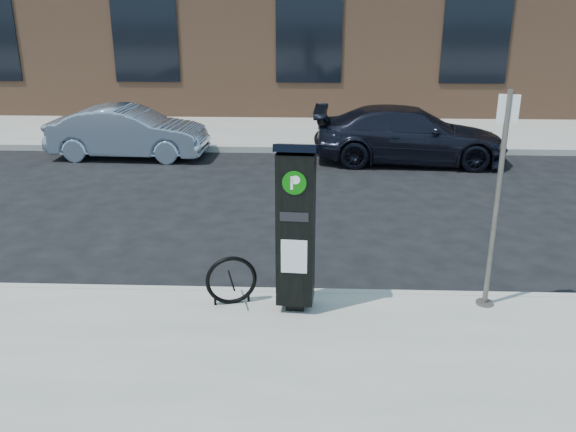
{
  "coord_description": "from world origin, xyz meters",
  "views": [
    {
      "loc": [
        0.12,
        -7.16,
        3.76
      ],
      "look_at": [
        -0.18,
        0.5,
        0.99
      ],
      "focal_mm": 38.0,
      "sensor_mm": 36.0,
      "label": 1
    }
  ],
  "objects_px": {
    "bike_rack": "(231,281)",
    "car_silver": "(128,132)",
    "parking_kiosk": "(296,226)",
    "car_dark": "(409,135)",
    "sign_pole": "(497,204)"
  },
  "relations": [
    {
      "from": "sign_pole",
      "to": "car_silver",
      "type": "distance_m",
      "value": 10.23
    },
    {
      "from": "parking_kiosk",
      "to": "car_dark",
      "type": "xyz_separation_m",
      "value": [
        2.49,
        7.68,
        -0.57
      ]
    },
    {
      "from": "parking_kiosk",
      "to": "sign_pole",
      "type": "distance_m",
      "value": 2.37
    },
    {
      "from": "parking_kiosk",
      "to": "car_dark",
      "type": "relative_size",
      "value": 0.46
    },
    {
      "from": "bike_rack",
      "to": "car_silver",
      "type": "height_order",
      "value": "car_silver"
    },
    {
      "from": "parking_kiosk",
      "to": "car_silver",
      "type": "distance_m",
      "value": 9.0
    },
    {
      "from": "sign_pole",
      "to": "parking_kiosk",
      "type": "bearing_deg",
      "value": -163.99
    },
    {
      "from": "car_dark",
      "to": "bike_rack",
      "type": "bearing_deg",
      "value": 159.73
    },
    {
      "from": "sign_pole",
      "to": "car_silver",
      "type": "bearing_deg",
      "value": 142.7
    },
    {
      "from": "parking_kiosk",
      "to": "bike_rack",
      "type": "height_order",
      "value": "parking_kiosk"
    },
    {
      "from": "parking_kiosk",
      "to": "car_silver",
      "type": "bearing_deg",
      "value": 123.16
    },
    {
      "from": "bike_rack",
      "to": "parking_kiosk",
      "type": "bearing_deg",
      "value": -20.21
    },
    {
      "from": "sign_pole",
      "to": "bike_rack",
      "type": "bearing_deg",
      "value": -166.41
    },
    {
      "from": "bike_rack",
      "to": "car_dark",
      "type": "height_order",
      "value": "car_dark"
    },
    {
      "from": "parking_kiosk",
      "to": "bike_rack",
      "type": "relative_size",
      "value": 3.28
    }
  ]
}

